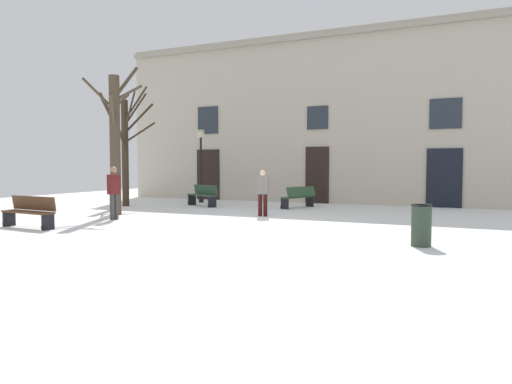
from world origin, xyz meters
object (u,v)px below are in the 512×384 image
Objects in this scene: streetlamp at (201,157)px; person_strolling at (114,190)px; bench_back_to_back_left at (299,197)px; tree_foreground at (115,138)px; litter_bin at (421,225)px; bench_facing_shops at (203,195)px; bench_by_litter_bin at (30,211)px; person_crossing_plaza at (263,191)px; tree_center at (126,148)px.

person_strolling is at bearing -81.49° from streetlamp.
streetlamp is at bearing -77.97° from bench_back_to_back_left.
litter_bin is at bearing -13.04° from tree_foreground.
litter_bin is at bearing 87.37° from person_strolling.
bench_facing_shops is 4.13m from bench_back_to_back_left.
litter_bin is 0.51× the size of bench_back_to_back_left.
litter_bin is at bearing 12.36° from bench_by_litter_bin.
bench_back_to_back_left is at bearing 125.80° from litter_bin.
bench_by_litter_bin is at bearing -172.51° from litter_bin.
tree_foreground is at bearing -89.25° from streetlamp.
person_crossing_plaza is at bearing -40.39° from streetlamp.
tree_foreground reaches higher than person_strolling.
tree_foreground is 3.18× the size of person_strolling.
bench_facing_shops is at bearing -57.25° from bench_back_to_back_left.
litter_bin is at bearing -38.31° from streetlamp.
tree_foreground is 2.37m from person_strolling.
litter_bin is at bearing -23.33° from tree_center.
person_strolling is (-0.00, -5.54, 0.48)m from bench_facing_shops.
streetlamp is 2.02× the size of person_strolling.
bench_by_litter_bin is 7.24m from person_crossing_plaza.
bench_back_to_back_left is 10.17m from bench_by_litter_bin.
streetlamp reaches higher than person_strolling.
person_crossing_plaza is (3.96, -2.65, 0.39)m from bench_facing_shops.
tree_foreground is 4.93m from bench_facing_shops.
tree_center is 2.91× the size of person_strolling.
tree_center is at bearing 123.59° from tree_foreground.
tree_foreground is 1.09× the size of tree_center.
tree_foreground is at bearing -23.68° from bench_back_to_back_left.
tree_foreground is 5.97× the size of litter_bin.
tree_center is 5.48× the size of litter_bin.
tree_foreground is 3.10× the size of bench_facing_shops.
person_crossing_plaza reaches higher than bench_back_to_back_left.
bench_by_litter_bin is 1.10× the size of person_strolling.
tree_foreground is 4.40m from bench_by_litter_bin.
litter_bin is at bearing 126.43° from person_crossing_plaza.
person_strolling reaches higher than person_crossing_plaza.
tree_center is 1.44× the size of streetlamp.
streetlamp is at bearing 141.69° from litter_bin.
tree_center reaches higher than bench_by_litter_bin.
person_crossing_plaza reaches higher than bench_facing_shops.
litter_bin is 0.52× the size of bench_facing_shops.
bench_facing_shops is 4.78m from person_crossing_plaza.
tree_center is 3.82m from bench_facing_shops.
person_strolling is (-9.51, 1.17, 0.49)m from litter_bin.
streetlamp reaches higher than person_crossing_plaza.
bench_by_litter_bin is at bearing -69.31° from bench_facing_shops.
person_crossing_plaza is at bearing -10.67° from tree_center.
person_strolling is at bearing -11.52° from bench_back_to_back_left.
bench_by_litter_bin is (-0.82, -8.07, -0.01)m from bench_facing_shops.
bench_facing_shops is 1.11× the size of person_crossing_plaza.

